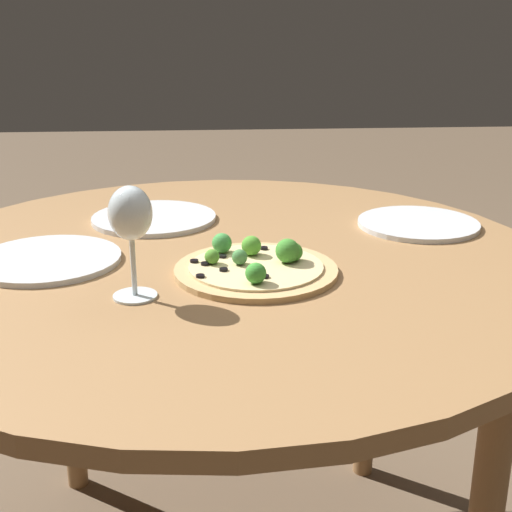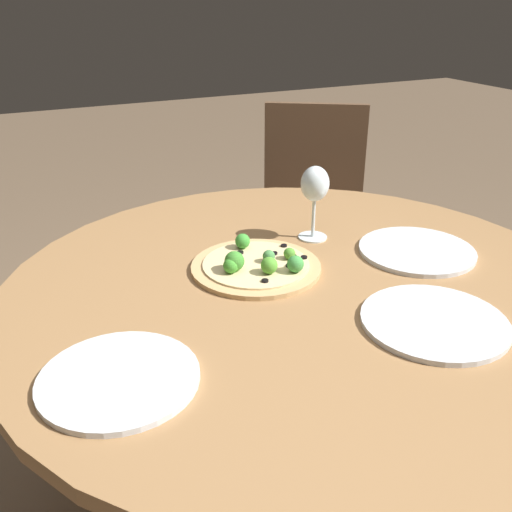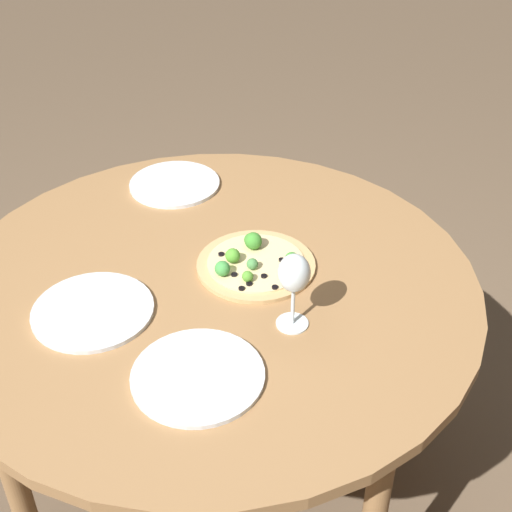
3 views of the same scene
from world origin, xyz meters
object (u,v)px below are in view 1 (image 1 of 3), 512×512
wine_glass (131,218)px  plate_far (47,259)px  plate_side (418,224)px  pizza (256,266)px  plate_near (154,218)px

wine_glass → plate_far: size_ratio=0.68×
plate_far → plate_side: bearing=-166.6°
pizza → plate_near: 0.37m
wine_glass → plate_side: (-0.53, -0.34, -0.12)m
plate_near → plate_side: bearing=171.6°
plate_near → wine_glass: bearing=89.7°
pizza → plate_side: size_ratio=1.12×
plate_near → plate_side: (-0.53, 0.08, 0.00)m
plate_far → plate_side: 0.72m
wine_glass → plate_side: wine_glass is taller
plate_near → plate_side: same height
pizza → plate_far: bearing=-12.3°
wine_glass → plate_far: wine_glass is taller
wine_glass → plate_far: 0.26m
wine_glass → plate_near: size_ratio=0.68×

